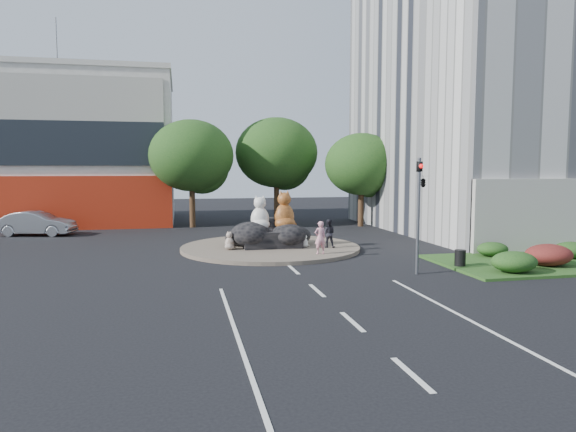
# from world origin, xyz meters

# --- Properties ---
(ground) EXTENTS (120.00, 120.00, 0.00)m
(ground) POSITION_xyz_m (0.00, 0.00, 0.00)
(ground) COLOR black
(ground) RESTS_ON ground
(roundabout_island) EXTENTS (10.00, 10.00, 0.20)m
(roundabout_island) POSITION_xyz_m (0.00, 10.00, 0.10)
(roundabout_island) COLOR brown
(roundabout_island) RESTS_ON ground
(rock_plinth) EXTENTS (3.20, 2.60, 0.90)m
(rock_plinth) POSITION_xyz_m (0.00, 10.00, 0.65)
(rock_plinth) COLOR black
(rock_plinth) RESTS_ON roundabout_island
(shophouse_block) EXTENTS (25.20, 12.30, 17.40)m
(shophouse_block) POSITION_xyz_m (-18.00, 27.91, 6.18)
(shophouse_block) COLOR silver
(shophouse_block) RESTS_ON ground
(grass_verge) EXTENTS (10.00, 6.00, 0.12)m
(grass_verge) POSITION_xyz_m (12.00, 3.00, 0.06)
(grass_verge) COLOR #254517
(grass_verge) RESTS_ON ground
(tree_left) EXTENTS (6.46, 6.46, 8.27)m
(tree_left) POSITION_xyz_m (-3.93, 22.06, 5.25)
(tree_left) COLOR #382314
(tree_left) RESTS_ON ground
(tree_mid) EXTENTS (6.84, 6.84, 8.76)m
(tree_mid) POSITION_xyz_m (3.07, 24.06, 5.56)
(tree_mid) COLOR #382314
(tree_mid) RESTS_ON ground
(tree_right) EXTENTS (5.70, 5.70, 7.30)m
(tree_right) POSITION_xyz_m (9.07, 20.06, 4.63)
(tree_right) COLOR #382314
(tree_right) RESTS_ON ground
(hedge_near_green) EXTENTS (2.00, 1.60, 0.90)m
(hedge_near_green) POSITION_xyz_m (9.00, 1.00, 0.57)
(hedge_near_green) COLOR #133D15
(hedge_near_green) RESTS_ON grass_verge
(hedge_red) EXTENTS (2.20, 1.76, 0.99)m
(hedge_red) POSITION_xyz_m (11.50, 2.00, 0.61)
(hedge_red) COLOR #501615
(hedge_red) RESTS_ON grass_verge
(hedge_mid_green) EXTENTS (1.80, 1.44, 0.81)m
(hedge_mid_green) POSITION_xyz_m (14.00, 3.50, 0.53)
(hedge_mid_green) COLOR #133D15
(hedge_mid_green) RESTS_ON grass_verge
(hedge_back_green) EXTENTS (1.60, 1.28, 0.72)m
(hedge_back_green) POSITION_xyz_m (10.50, 4.80, 0.48)
(hedge_back_green) COLOR #133D15
(hedge_back_green) RESTS_ON grass_verge
(traffic_light) EXTENTS (0.44, 1.24, 5.00)m
(traffic_light) POSITION_xyz_m (5.10, 2.00, 3.62)
(traffic_light) COLOR #595B60
(traffic_light) RESTS_ON ground
(street_lamp) EXTENTS (2.34, 0.22, 8.06)m
(street_lamp) POSITION_xyz_m (12.82, 8.00, 4.55)
(street_lamp) COLOR #595B60
(street_lamp) RESTS_ON ground
(cat_white) EXTENTS (1.30, 1.16, 1.97)m
(cat_white) POSITION_xyz_m (-0.60, 9.96, 2.08)
(cat_white) COLOR silver
(cat_white) RESTS_ON rock_plinth
(cat_tabby) EXTENTS (1.66, 1.55, 2.23)m
(cat_tabby) POSITION_xyz_m (0.78, 9.91, 2.21)
(cat_tabby) COLOR #B67E26
(cat_tabby) RESTS_ON rock_plinth
(kitten_calico) EXTENTS (0.79, 0.79, 1.00)m
(kitten_calico) POSITION_xyz_m (-2.38, 9.18, 0.70)
(kitten_calico) COLOR beige
(kitten_calico) RESTS_ON roundabout_island
(kitten_white) EXTENTS (0.58, 0.58, 0.74)m
(kitten_white) POSITION_xyz_m (1.78, 9.13, 0.57)
(kitten_white) COLOR silver
(kitten_white) RESTS_ON roundabout_island
(pedestrian_pink) EXTENTS (0.66, 0.48, 1.68)m
(pedestrian_pink) POSITION_xyz_m (2.02, 6.85, 1.04)
(pedestrian_pink) COLOR pink
(pedestrian_pink) RESTS_ON roundabout_island
(pedestrian_dark) EXTENTS (0.91, 0.80, 1.57)m
(pedestrian_dark) POSITION_xyz_m (3.03, 8.76, 0.98)
(pedestrian_dark) COLOR black
(pedestrian_dark) RESTS_ON roundabout_island
(parked_car) EXTENTS (5.28, 2.80, 1.65)m
(parked_car) POSITION_xyz_m (-14.49, 19.19, 0.83)
(parked_car) COLOR #929499
(parked_car) RESTS_ON ground
(litter_bin) EXTENTS (0.65, 0.65, 0.74)m
(litter_bin) POSITION_xyz_m (7.50, 2.77, 0.49)
(litter_bin) COLOR black
(litter_bin) RESTS_ON grass_verge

